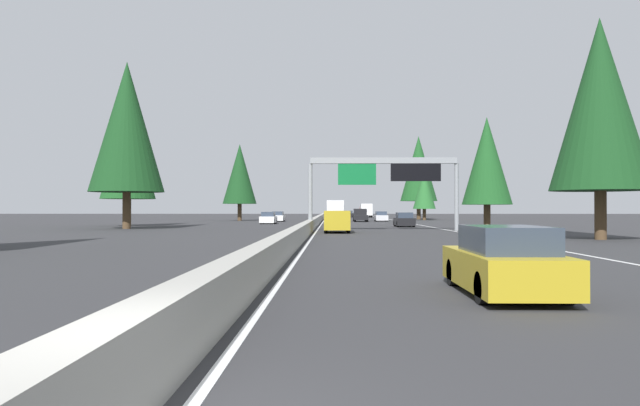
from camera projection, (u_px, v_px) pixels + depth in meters
name	position (u px, v px, depth m)	size (l,w,h in m)	color
ground_plane	(318.00, 226.00, 64.71)	(320.00, 320.00, 0.00)	#2D2D30
median_barrier	(319.00, 219.00, 84.72)	(180.00, 0.56, 0.90)	#9E9B93
shoulder_stripe_right	(412.00, 224.00, 74.47)	(160.00, 0.16, 0.01)	silver
shoulder_stripe_median	(322.00, 224.00, 74.70)	(160.00, 0.16, 0.01)	silver
sign_gantry_overhead	(385.00, 172.00, 50.35)	(0.50, 12.68, 6.16)	gray
sedan_mid_left	(504.00, 263.00, 12.77)	(4.40, 1.80, 1.47)	#AD931E
minivan_near_center	(337.00, 220.00, 46.29)	(5.00, 1.95, 1.69)	#AD931E
sedan_distant_a	(404.00, 220.00, 61.31)	(4.40, 1.80, 1.47)	black
pickup_near_right	(360.00, 215.00, 86.88)	(5.60, 2.00, 1.86)	black
sedan_mid_center	(349.00, 214.00, 129.66)	(4.40, 1.80, 1.47)	black
box_truck_mid_right	(366.00, 210.00, 130.43)	(8.50, 2.40, 2.95)	white
bus_far_right	(335.00, 210.00, 92.84)	(11.50, 2.55, 3.10)	white
sedan_far_left	(381.00, 217.00, 88.46)	(4.40, 1.80, 1.47)	silver
oncoming_near	(268.00, 218.00, 73.77)	(4.40, 1.80, 1.47)	white
oncoming_far	(278.00, 217.00, 87.10)	(4.40, 1.80, 1.47)	white
conifer_right_near	(600.00, 104.00, 35.64)	(5.85, 5.85, 13.29)	#4C3823
conifer_right_mid	(487.00, 161.00, 53.67)	(4.44, 4.44, 10.09)	#4C3823
conifer_right_far	(424.00, 189.00, 97.75)	(3.69, 3.69, 8.39)	#4C3823
conifer_right_distant	(419.00, 169.00, 104.80)	(6.44, 6.44, 14.63)	#4C3823
conifer_left_near	(127.00, 127.00, 55.10)	(6.79, 6.79, 15.44)	#4C3823
conifer_left_mid	(128.00, 151.00, 64.60)	(5.84, 5.84, 13.27)	#4C3823
conifer_left_far	(240.00, 174.00, 93.31)	(5.27, 5.27, 11.98)	#4C3823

